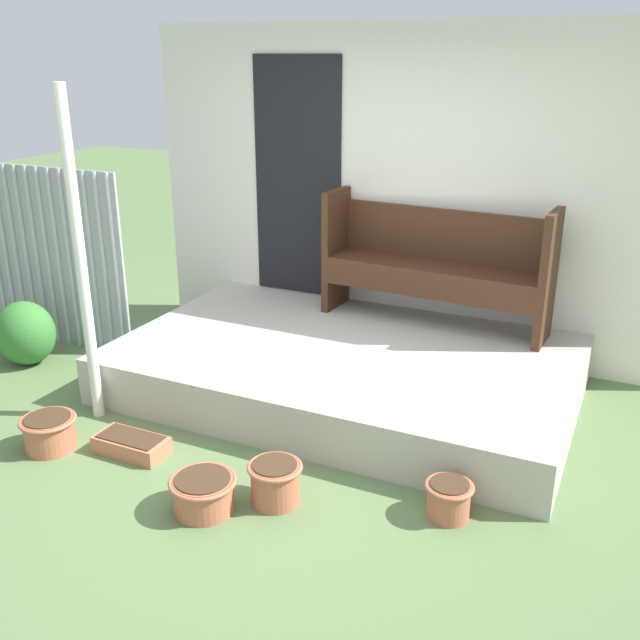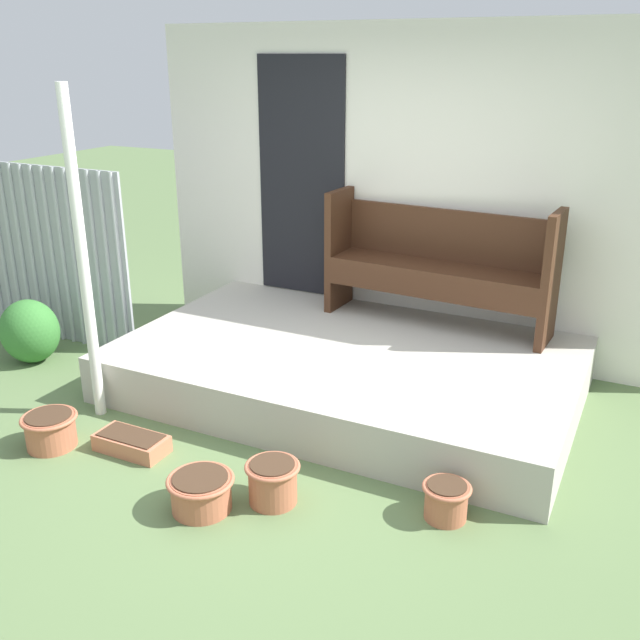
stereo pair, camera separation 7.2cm
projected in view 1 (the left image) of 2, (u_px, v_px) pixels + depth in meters
ground_plane at (279, 454)px, 4.47m from camera, size 24.00×24.00×0.00m
porch_slab at (346, 369)px, 5.26m from camera, size 3.25×2.03×0.35m
house_wall at (394, 192)px, 5.77m from camera, size 4.45×0.08×2.60m
fence_corrugated at (7, 250)px, 6.18m from camera, size 2.55×0.05×1.51m
support_post at (81, 262)px, 4.57m from camera, size 0.07×0.07×2.20m
bench at (436, 259)px, 5.51m from camera, size 1.80×0.51×0.99m
flower_pot_left at (49, 431)px, 4.49m from camera, size 0.35×0.35×0.22m
flower_pot_middle at (203, 492)px, 3.88m from camera, size 0.37×0.37×0.20m
flower_pot_right at (275, 481)px, 3.95m from camera, size 0.31×0.31×0.24m
flower_pot_far_right at (449, 498)px, 3.83m from camera, size 0.27×0.27×0.21m
planter_box_rect at (132, 445)px, 4.46m from camera, size 0.46×0.22×0.12m
shrub_by_fence at (25, 333)px, 5.70m from camera, size 0.49×0.44×0.52m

